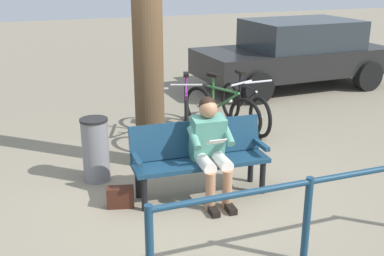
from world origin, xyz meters
The scene contains 12 objects.
ground_plane centered at (0.00, 0.00, 0.00)m, with size 40.00×40.00×0.00m, color gray.
bench centered at (-0.26, -0.12, 0.51)m, with size 1.62×0.55×0.87m.
person_reading centered at (-0.33, 0.05, 0.66)m, with size 0.50×0.78×1.20m.
handbag centered at (0.71, -0.08, 0.12)m, with size 0.30×0.14×0.24m, color #3F1E14.
tree_trunk centered at (0.03, -1.19, 1.77)m, with size 0.39×0.39×3.54m, color #4C3823.
litter_bin centered at (0.83, -0.91, 0.41)m, with size 0.35×0.35×0.82m.
bicycle_purple centered at (-1.85, -2.11, 0.36)m, with size 0.48×1.68×0.94m.
bicycle_green centered at (-1.41, -2.09, 0.36)m, with size 0.76×1.56×0.94m.
bicycle_silver centered at (-0.88, -2.29, 0.36)m, with size 0.68×1.60×0.94m.
bicycle_orange centered at (-0.33, -2.24, 0.36)m, with size 0.66×1.61×0.94m.
railing_fence centered at (-0.65, 1.56, 0.59)m, with size 3.00×0.08×0.85m.
parked_car centered at (-4.15, -4.30, 0.77)m, with size 4.26×2.14×1.47m.
Camera 1 is at (1.67, 4.80, 2.62)m, focal length 45.16 mm.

